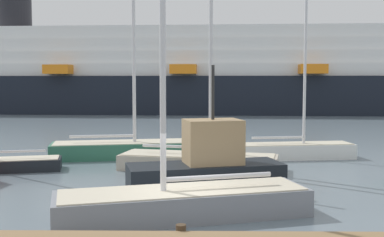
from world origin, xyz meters
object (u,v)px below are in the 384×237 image
object	(u,v)px
sailboat_2	(198,157)
fishing_boat_1	(208,165)
sailboat_1	(124,146)
sailboat_7	(295,148)
sailboat_4	(183,197)
cruise_ship	(130,75)
sailboat_0	(1,162)

from	to	relation	value
sailboat_2	fishing_boat_1	size ratio (longest dim) A/B	2.30
sailboat_1	sailboat_7	size ratio (longest dim) A/B	1.31
sailboat_2	sailboat_4	world-z (taller)	sailboat_2
sailboat_7	fishing_boat_1	xyz separation A→B (m)	(-4.63, -6.82, 0.35)
fishing_boat_1	cruise_ship	xyz separation A→B (m)	(-9.18, 43.46, 3.87)
sailboat_2	cruise_ship	distance (m)	41.05
sailboat_2	fishing_boat_1	bearing A→B (deg)	-72.79
sailboat_2	sailboat_4	size ratio (longest dim) A/B	1.13
sailboat_7	fishing_boat_1	world-z (taller)	sailboat_7
sailboat_4	cruise_ship	size ratio (longest dim) A/B	0.15
sailboat_2	fishing_boat_1	xyz separation A→B (m)	(0.34, -3.59, 0.28)
sailboat_4	fishing_boat_1	world-z (taller)	sailboat_4
fishing_boat_1	cruise_ship	size ratio (longest dim) A/B	0.07
sailboat_1	cruise_ship	bearing A→B (deg)	87.12
sailboat_2	sailboat_4	xyz separation A→B (m)	(-0.46, -7.41, -0.01)
sailboat_0	fishing_boat_1	world-z (taller)	sailboat_0
cruise_ship	sailboat_7	bearing A→B (deg)	-66.48
sailboat_1	fishing_boat_1	size ratio (longest dim) A/B	2.18
sailboat_4	sailboat_2	bearing A→B (deg)	-109.21
sailboat_0	sailboat_4	size ratio (longest dim) A/B	0.68
sailboat_1	cruise_ship	size ratio (longest dim) A/B	0.16
sailboat_2	sailboat_7	size ratio (longest dim) A/B	1.38
sailboat_7	fishing_boat_1	bearing A→B (deg)	-132.48
sailboat_1	sailboat_7	world-z (taller)	sailboat_1
sailboat_1	sailboat_2	distance (m)	5.20
fishing_boat_1	cruise_ship	world-z (taller)	cruise_ship
sailboat_4	fishing_boat_1	bearing A→B (deg)	-117.50
sailboat_7	cruise_ship	bearing A→B (deg)	102.33
fishing_boat_1	sailboat_1	bearing A→B (deg)	106.77
cruise_ship	sailboat_1	bearing A→B (deg)	-79.42
sailboat_2	sailboat_4	bearing A→B (deg)	-81.76
sailboat_4	sailboat_7	size ratio (longest dim) A/B	1.22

